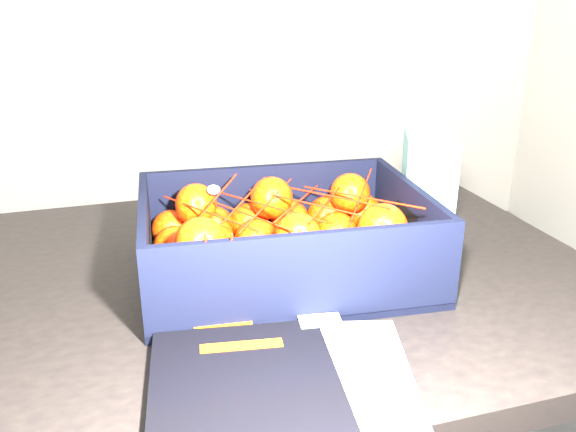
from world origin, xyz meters
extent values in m
cube|color=black|center=(-0.01, -0.19, 0.73)|extent=(1.26, 0.90, 0.04)
cylinder|color=black|center=(0.54, 0.16, 0.35)|extent=(0.06, 0.06, 0.71)
cube|color=silver|center=(0.02, -0.50, 0.75)|extent=(0.28, 0.33, 0.01)
cube|color=silver|center=(0.06, -0.50, 0.76)|extent=(0.26, 0.31, 0.01)
cube|color=black|center=(-0.02, -0.50, 0.77)|extent=(0.22, 0.29, 0.01)
cube|color=orange|center=(-0.03, -0.33, 0.77)|extent=(0.08, 0.06, 0.00)
cube|color=white|center=(0.09, -0.38, 0.77)|extent=(0.06, 0.04, 0.00)
cube|color=orange|center=(-0.01, -0.41, 0.77)|extent=(0.10, 0.02, 0.00)
cube|color=olive|center=(0.08, -0.20, 0.76)|extent=(0.43, 0.32, 0.01)
cube|color=black|center=(0.08, -0.05, 0.82)|extent=(0.43, 0.01, 0.13)
cube|color=black|center=(0.08, -0.35, 0.82)|extent=(0.43, 0.01, 0.13)
cube|color=black|center=(-0.12, -0.20, 0.82)|extent=(0.01, 0.30, 0.13)
cube|color=black|center=(0.29, -0.20, 0.82)|extent=(0.01, 0.30, 0.13)
sphere|color=#EE3405|center=(-0.08, -0.31, 0.80)|extent=(0.07, 0.07, 0.07)
sphere|color=#EE3405|center=(-0.08, -0.24, 0.80)|extent=(0.06, 0.06, 0.06)
sphere|color=#EE3405|center=(-0.08, -0.16, 0.80)|extent=(0.06, 0.06, 0.06)
sphere|color=#EE3405|center=(-0.09, -0.09, 0.80)|extent=(0.06, 0.06, 0.06)
sphere|color=#EE3405|center=(-0.02, -0.31, 0.80)|extent=(0.07, 0.07, 0.07)
sphere|color=#EE3405|center=(-0.02, -0.24, 0.80)|extent=(0.07, 0.07, 0.07)
sphere|color=#EE3405|center=(-0.02, -0.16, 0.80)|extent=(0.06, 0.06, 0.06)
sphere|color=#EE3405|center=(-0.02, -0.09, 0.80)|extent=(0.07, 0.07, 0.07)
sphere|color=#EE3405|center=(0.05, -0.31, 0.80)|extent=(0.07, 0.07, 0.07)
sphere|color=#EE3405|center=(0.05, -0.23, 0.80)|extent=(0.07, 0.07, 0.07)
sphere|color=#EE3405|center=(0.05, -0.16, 0.80)|extent=(0.07, 0.07, 0.07)
sphere|color=#EE3405|center=(0.05, -0.09, 0.80)|extent=(0.07, 0.07, 0.07)
sphere|color=#EE3405|center=(0.11, -0.31, 0.80)|extent=(0.07, 0.07, 0.07)
sphere|color=#EE3405|center=(0.12, -0.24, 0.80)|extent=(0.07, 0.07, 0.07)
sphere|color=#EE3405|center=(0.12, -0.16, 0.80)|extent=(0.06, 0.06, 0.06)
sphere|color=#EE3405|center=(0.12, -0.08, 0.80)|extent=(0.07, 0.07, 0.07)
sphere|color=#EE3405|center=(0.18, -0.31, 0.80)|extent=(0.07, 0.07, 0.07)
sphere|color=#EE3405|center=(0.19, -0.24, 0.80)|extent=(0.07, 0.07, 0.07)
sphere|color=#EE3405|center=(0.18, -0.16, 0.80)|extent=(0.07, 0.07, 0.07)
sphere|color=#EE3405|center=(0.18, -0.08, 0.80)|extent=(0.07, 0.07, 0.07)
sphere|color=#EE3405|center=(0.25, -0.31, 0.80)|extent=(0.07, 0.07, 0.07)
sphere|color=#EE3405|center=(0.25, -0.24, 0.80)|extent=(0.07, 0.07, 0.07)
sphere|color=#EE3405|center=(0.25, -0.16, 0.80)|extent=(0.07, 0.07, 0.07)
sphere|color=#EE3405|center=(0.25, -0.08, 0.80)|extent=(0.07, 0.07, 0.07)
sphere|color=#EE3405|center=(-0.05, -0.28, 0.85)|extent=(0.07, 0.07, 0.07)
sphere|color=#EE3405|center=(-0.04, -0.12, 0.85)|extent=(0.07, 0.07, 0.07)
sphere|color=#EE3405|center=(0.09, -0.28, 0.85)|extent=(0.06, 0.06, 0.06)
sphere|color=#EE3405|center=(0.08, -0.12, 0.85)|extent=(0.07, 0.07, 0.07)
sphere|color=#EE3405|center=(0.21, -0.28, 0.85)|extent=(0.07, 0.07, 0.07)
sphere|color=#EE3405|center=(0.21, -0.12, 0.85)|extent=(0.07, 0.07, 0.07)
cylinder|color=red|center=(-0.03, -0.20, 0.87)|extent=(0.12, 0.22, 0.02)
cylinder|color=red|center=(0.01, -0.21, 0.87)|extent=(0.12, 0.22, 0.02)
cylinder|color=red|center=(0.06, -0.20, 0.87)|extent=(0.12, 0.22, 0.03)
cylinder|color=red|center=(0.11, -0.21, 0.87)|extent=(0.12, 0.22, 0.03)
cylinder|color=red|center=(0.15, -0.19, 0.88)|extent=(0.12, 0.22, 0.03)
cylinder|color=red|center=(0.20, -0.21, 0.87)|extent=(0.12, 0.22, 0.03)
cylinder|color=red|center=(-0.03, -0.21, 0.87)|extent=(0.12, 0.22, 0.03)
cylinder|color=red|center=(0.01, -0.21, 0.87)|extent=(0.12, 0.22, 0.01)
cylinder|color=red|center=(0.06, -0.20, 0.87)|extent=(0.12, 0.22, 0.01)
cylinder|color=red|center=(0.11, -0.20, 0.87)|extent=(0.12, 0.22, 0.03)
cylinder|color=red|center=(0.15, -0.21, 0.87)|extent=(0.12, 0.22, 0.02)
cylinder|color=red|center=(0.20, -0.21, 0.86)|extent=(0.12, 0.22, 0.03)
cylinder|color=red|center=(-0.05, -0.34, 0.85)|extent=(0.00, 0.03, 0.09)
cylinder|color=red|center=(-0.02, -0.34, 0.85)|extent=(0.01, 0.04, 0.08)
cube|color=silver|center=(0.36, -0.11, 0.84)|extent=(0.12, 0.15, 0.19)
camera|label=1|loc=(-0.09, -1.03, 1.18)|focal=37.74mm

